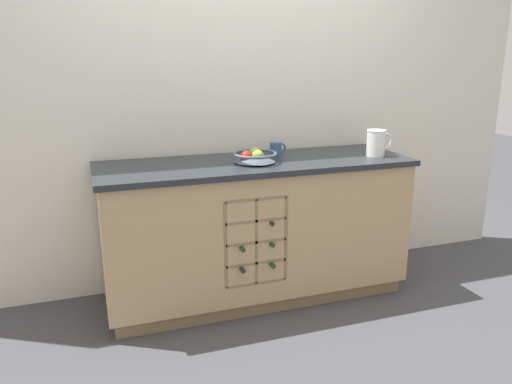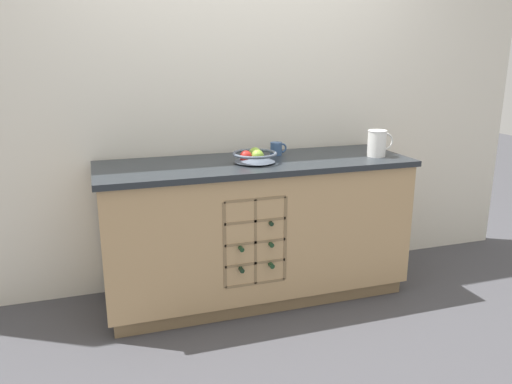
{
  "view_description": "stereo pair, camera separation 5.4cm",
  "coord_description": "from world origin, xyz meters",
  "views": [
    {
      "loc": [
        -0.99,
        -2.86,
        1.54
      ],
      "look_at": [
        0.0,
        0.0,
        0.71
      ],
      "focal_mm": 35.0,
      "sensor_mm": 36.0,
      "label": 1
    },
    {
      "loc": [
        -0.94,
        -2.88,
        1.54
      ],
      "look_at": [
        0.0,
        0.0,
        0.71
      ],
      "focal_mm": 35.0,
      "sensor_mm": 36.0,
      "label": 2
    }
  ],
  "objects": [
    {
      "name": "fruit_bowl",
      "position": [
        -0.03,
        -0.05,
        0.95
      ],
      "size": [
        0.27,
        0.27,
        0.09
      ],
      "color": "#4C5666",
      "rests_on": "kitchen_island"
    },
    {
      "name": "back_wall",
      "position": [
        0.0,
        0.37,
        1.27
      ],
      "size": [
        4.4,
        0.06,
        2.55
      ],
      "primitive_type": "cube",
      "color": "silver",
      "rests_on": "ground_plane"
    },
    {
      "name": "kitchen_island",
      "position": [
        -0.0,
        -0.0,
        0.46
      ],
      "size": [
        1.95,
        0.67,
        0.91
      ],
      "color": "olive",
      "rests_on": "ground_plane"
    },
    {
      "name": "ceramic_mug",
      "position": [
        0.19,
        0.14,
        0.95
      ],
      "size": [
        0.11,
        0.08,
        0.08
      ],
      "color": "#385684",
      "rests_on": "kitchen_island"
    },
    {
      "name": "ground_plane",
      "position": [
        0.0,
        0.0,
        0.0
      ],
      "size": [
        14.0,
        14.0,
        0.0
      ],
      "primitive_type": "plane",
      "color": "#424247"
    },
    {
      "name": "white_pitcher",
      "position": [
        0.79,
        -0.1,
        1.0
      ],
      "size": [
        0.18,
        0.12,
        0.17
      ],
      "color": "white",
      "rests_on": "kitchen_island"
    }
  ]
}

